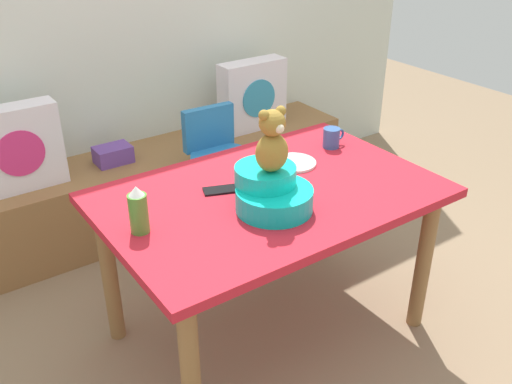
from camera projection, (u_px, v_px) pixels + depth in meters
ground_plane at (268, 328)px, 2.69m from camera, size 8.00×8.00×0.00m
window_bench at (152, 188)px, 3.46m from camera, size 2.60×0.44×0.46m
pillow_floral_left at (17, 149)px, 2.87m from camera, size 0.44×0.15×0.44m
pillow_floral_right at (252, 95)px, 3.59m from camera, size 0.44×0.15×0.44m
book_stack at (113, 155)px, 3.21m from camera, size 0.20×0.14×0.10m
dining_table at (270, 212)px, 2.39m from camera, size 1.38×0.91×0.74m
highchair at (221, 160)px, 3.12m from camera, size 0.34×0.46×0.79m
infant_seat_teal at (271, 191)px, 2.19m from camera, size 0.30×0.33×0.16m
teddy_bear at (272, 142)px, 2.09m from camera, size 0.13×0.12×0.25m
ketchup_bottle at (138, 211)px, 2.03m from camera, size 0.07×0.07×0.18m
coffee_mug at (332, 138)px, 2.72m from camera, size 0.12×0.08×0.09m
dinner_plate_near at (294, 163)px, 2.57m from camera, size 0.20×0.20×0.01m
cell_phone at (221, 190)px, 2.34m from camera, size 0.16×0.12×0.01m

